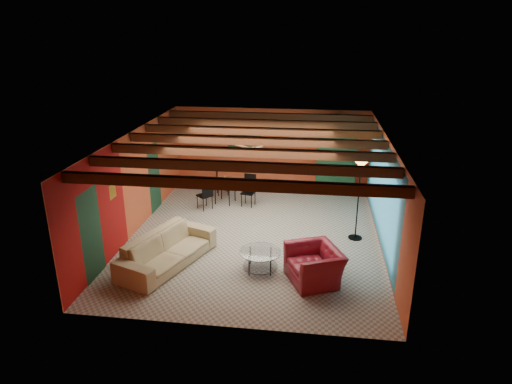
# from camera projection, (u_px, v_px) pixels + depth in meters

# --- Properties ---
(room) EXTENTS (6.52, 8.01, 2.71)m
(room) POSITION_uv_depth(u_px,v_px,m) (256.00, 148.00, 11.49)
(room) COLOR gray
(room) RESTS_ON ground
(sofa) EXTENTS (1.89, 2.81, 0.76)m
(sofa) POSITION_uv_depth(u_px,v_px,m) (168.00, 249.00, 10.58)
(sofa) COLOR tan
(sofa) RESTS_ON ground
(armchair) EXTENTS (1.43, 1.50, 0.77)m
(armchair) POSITION_uv_depth(u_px,v_px,m) (314.00, 265.00, 9.89)
(armchair) COLOR maroon
(armchair) RESTS_ON ground
(coffee_table) EXTENTS (1.03, 1.03, 0.49)m
(coffee_table) POSITION_uv_depth(u_px,v_px,m) (260.00, 261.00, 10.37)
(coffee_table) COLOR white
(coffee_table) RESTS_ON ground
(dining_table) EXTENTS (2.27, 2.27, 0.99)m
(dining_table) POSITION_uv_depth(u_px,v_px,m) (225.00, 188.00, 14.24)
(dining_table) COLOR silver
(dining_table) RESTS_ON ground
(armoire) EXTENTS (1.28, 0.71, 2.17)m
(armoire) POSITION_uv_depth(u_px,v_px,m) (336.00, 161.00, 15.00)
(armoire) COLOR brown
(armoire) RESTS_ON ground
(floor_lamp) EXTENTS (0.51, 0.51, 2.18)m
(floor_lamp) POSITION_uv_depth(u_px,v_px,m) (358.00, 200.00, 11.63)
(floor_lamp) COLOR black
(floor_lamp) RESTS_ON ground
(ceiling_fan) EXTENTS (1.50, 1.50, 0.44)m
(ceiling_fan) POSITION_uv_depth(u_px,v_px,m) (255.00, 149.00, 11.39)
(ceiling_fan) COLOR #472614
(ceiling_fan) RESTS_ON ceiling
(painting) EXTENTS (1.05, 0.03, 0.65)m
(painting) POSITION_uv_depth(u_px,v_px,m) (244.00, 139.00, 15.43)
(painting) COLOR black
(painting) RESTS_ON wall_back
(potted_plant) EXTENTS (0.53, 0.49, 0.50)m
(potted_plant) POSITION_uv_depth(u_px,v_px,m) (338.00, 121.00, 14.54)
(potted_plant) COLOR #26661E
(potted_plant) RESTS_ON armoire
(vase) EXTENTS (0.22, 0.22, 0.18)m
(vase) POSITION_uv_depth(u_px,v_px,m) (225.00, 170.00, 14.04)
(vase) COLOR orange
(vase) RESTS_ON dining_table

